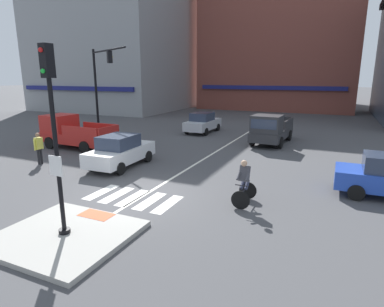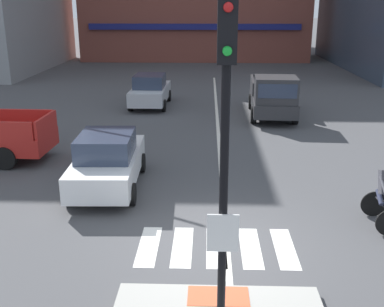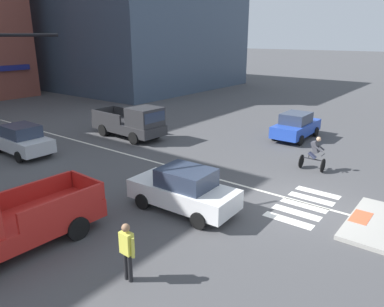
# 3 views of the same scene
# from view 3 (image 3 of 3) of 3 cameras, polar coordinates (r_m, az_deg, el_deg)

# --- Properties ---
(ground_plane) EXTENTS (300.00, 300.00, 0.00)m
(ground_plane) POSITION_cam_3_polar(r_m,az_deg,el_deg) (14.86, 16.47, -7.57)
(ground_plane) COLOR #474749
(tactile_pad_front) EXTENTS (1.10, 0.60, 0.01)m
(tactile_pad_front) POSITION_cam_3_polar(r_m,az_deg,el_deg) (14.29, 24.72, -8.93)
(tactile_pad_front) COLOR #DB5B38
(tactile_pad_front) RESTS_ON traffic_island
(crosswalk_stripe_a) EXTENTS (0.44, 1.80, 0.01)m
(crosswalk_stripe_a) POSITION_cam_3_polar(r_m,az_deg,el_deg) (13.54, 14.66, -9.99)
(crosswalk_stripe_a) COLOR silver
(crosswalk_stripe_a) RESTS_ON ground
(crosswalk_stripe_b) EXTENTS (0.44, 1.80, 0.01)m
(crosswalk_stripe_b) POSITION_cam_3_polar(r_m,az_deg,el_deg) (14.17, 15.88, -8.79)
(crosswalk_stripe_b) COLOR silver
(crosswalk_stripe_b) RESTS_ON ground
(crosswalk_stripe_c) EXTENTS (0.44, 1.80, 0.01)m
(crosswalk_stripe_c) POSITION_cam_3_polar(r_m,az_deg,el_deg) (14.81, 16.99, -7.68)
(crosswalk_stripe_c) COLOR silver
(crosswalk_stripe_c) RESTS_ON ground
(crosswalk_stripe_d) EXTENTS (0.44, 1.80, 0.01)m
(crosswalk_stripe_d) POSITION_cam_3_polar(r_m,az_deg,el_deg) (15.47, 18.01, -6.67)
(crosswalk_stripe_d) COLOR silver
(crosswalk_stripe_d) RESTS_ON ground
(crosswalk_stripe_e) EXTENTS (0.44, 1.80, 0.01)m
(crosswalk_stripe_e) POSITION_cam_3_polar(r_m,az_deg,el_deg) (16.13, 18.94, -5.74)
(crosswalk_stripe_e) COLOR silver
(crosswalk_stripe_e) RESTS_ON ground
(lane_centre_line) EXTENTS (0.14, 28.00, 0.01)m
(lane_centre_line) POSITION_cam_3_polar(r_m,az_deg,el_deg) (20.41, -10.22, -0.07)
(lane_centre_line) COLOR silver
(lane_centre_line) RESTS_ON ground
(building_far_block) EXTENTS (21.35, 19.97, 13.36)m
(building_far_block) POSITION_cam_3_polar(r_m,az_deg,el_deg) (48.22, -8.46, 18.32)
(building_far_block) COLOR #3D4C60
(building_far_block) RESTS_ON ground
(car_white_westbound_near) EXTENTS (1.94, 4.15, 1.64)m
(car_white_westbound_near) POSITION_cam_3_polar(r_m,az_deg,el_deg) (13.51, -1.26, -5.64)
(car_white_westbound_near) COLOR white
(car_white_westbound_near) RESTS_ON ground
(car_silver_westbound_distant) EXTENTS (1.92, 4.14, 1.64)m
(car_silver_westbound_distant) POSITION_cam_3_polar(r_m,az_deg,el_deg) (21.89, -24.97, 1.94)
(car_silver_westbound_distant) COLOR silver
(car_silver_westbound_distant) RESTS_ON ground
(car_blue_cross_right) EXTENTS (4.10, 1.85, 1.64)m
(car_blue_cross_right) POSITION_cam_3_polar(r_m,az_deg,el_deg) (23.84, 15.84, 4.15)
(car_blue_cross_right) COLOR #2347B7
(car_blue_cross_right) RESTS_ON ground
(pickup_truck_red_cross_left) EXTENTS (5.17, 2.20, 2.08)m
(pickup_truck_red_cross_left) POSITION_cam_3_polar(r_m,az_deg,el_deg) (12.15, -27.51, -9.77)
(pickup_truck_red_cross_left) COLOR red
(pickup_truck_red_cross_left) RESTS_ON ground
(pickup_truck_charcoal_eastbound_far) EXTENTS (2.25, 5.19, 2.08)m
(pickup_truck_charcoal_eastbound_far) POSITION_cam_3_polar(r_m,az_deg,el_deg) (23.28, -9.15, 4.70)
(pickup_truck_charcoal_eastbound_far) COLOR #2D2D30
(pickup_truck_charcoal_eastbound_far) RESTS_ON ground
(cyclist) EXTENTS (0.67, 1.10, 1.68)m
(cyclist) POSITION_cam_3_polar(r_m,az_deg,el_deg) (18.39, 18.45, 0.10)
(cyclist) COLOR black
(cyclist) RESTS_ON ground
(pedestrian_at_curb_left) EXTENTS (0.23, 0.55, 1.67)m
(pedestrian_at_curb_left) POSITION_cam_3_polar(r_m,az_deg,el_deg) (9.92, -10.07, -14.19)
(pedestrian_at_curb_left) COLOR black
(pedestrian_at_curb_left) RESTS_ON ground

